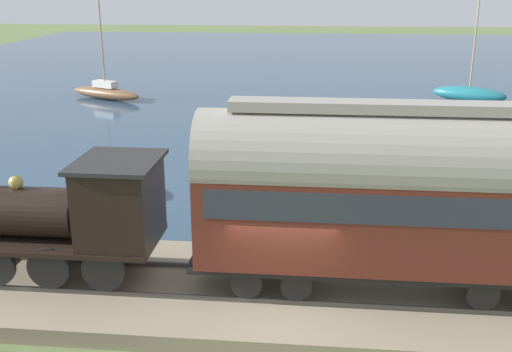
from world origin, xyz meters
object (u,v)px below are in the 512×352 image
Objects in this scene: passenger_coach at (391,189)px; sailboat_brown at (106,92)px; steam_locomotive at (74,211)px; rowboat_near_shore at (470,233)px; sailboat_teal at (469,94)px; rowboat_far_out at (143,188)px; rowboat_mid_harbor at (358,192)px.

passenger_coach is 30.95m from sailboat_brown.
steam_locomotive is 11.95m from rowboat_near_shore.
rowboat_far_out is at bearing 166.40° from sailboat_teal.
passenger_coach is at bearing -81.69° from rowboat_far_out.
rowboat_far_out is (-0.19, 8.21, -0.06)m from rowboat_mid_harbor.
passenger_coach is 4.07× the size of rowboat_mid_harbor.
sailboat_brown is at bearing 22.43° from rowboat_mid_harbor.
rowboat_far_out is at bearing -132.39° from sailboat_brown.
sailboat_teal reaches higher than rowboat_mid_harbor.
sailboat_teal reaches higher than rowboat_far_out.
rowboat_far_out is (3.27, 11.46, -0.03)m from rowboat_near_shore.
rowboat_near_shore is 4.74m from rowboat_mid_harbor.
sailboat_teal is at bearing -30.42° from steam_locomotive.
passenger_coach is 3.99× the size of rowboat_far_out.
rowboat_near_shore is (4.39, -10.93, -2.05)m from steam_locomotive.
sailboat_teal is at bearing -17.02° from passenger_coach.
steam_locomotive reaches higher than rowboat_near_shore.
rowboat_mid_harbor is at bearing -37.76° from rowboat_far_out.
passenger_coach is at bearing -123.70° from sailboat_brown.
sailboat_brown is 24.72m from sailboat_teal.
rowboat_far_out is (7.66, 8.32, -2.92)m from passenger_coach.
sailboat_brown reaches higher than rowboat_far_out.
passenger_coach reaches higher than rowboat_mid_harbor.
rowboat_mid_harbor reaches higher than rowboat_far_out.
passenger_coach is 29.06m from sailboat_teal.
rowboat_mid_harbor is at bearing -15.81° from rowboat_near_shore.
rowboat_mid_harbor is at bearing -114.20° from sailboat_brown.
steam_locomotive is at bearing 90.00° from passenger_coach.
rowboat_mid_harbor is (-19.84, 8.58, -0.33)m from sailboat_teal.
steam_locomotive is 2.41× the size of rowboat_mid_harbor.
steam_locomotive reaches higher than rowboat_mid_harbor.
rowboat_near_shore is at bearing -68.10° from steam_locomotive.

